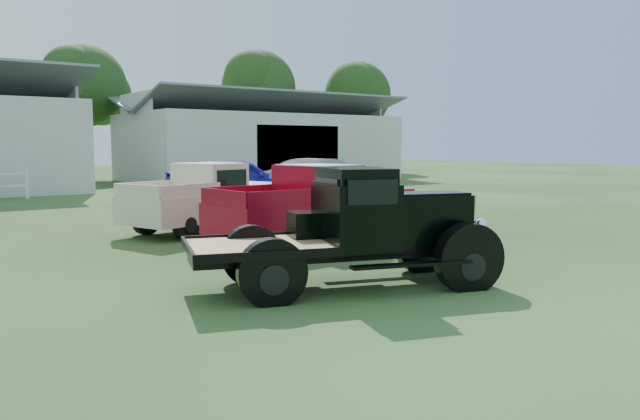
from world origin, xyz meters
TOP-DOWN VIEW (x-y plane):
  - ground at (0.00, 0.00)m, footprint 120.00×120.00m
  - shed_right at (14.00, 27.00)m, footprint 16.80×9.20m
  - tree_c at (5.00, 33.00)m, footprint 5.40×5.40m
  - tree_d at (18.00, 34.00)m, footprint 6.00×6.00m
  - tree_e at (26.00, 32.00)m, footprint 5.70×5.70m
  - vintage_flatbed at (-0.21, -0.13)m, footprint 4.95×3.18m
  - red_pickup at (1.73, 3.55)m, footprint 4.97×2.22m
  - white_pickup at (0.78, 6.89)m, footprint 4.92×3.13m
  - misc_car_blue at (4.66, 12.59)m, footprint 5.44×3.18m
  - misc_car_grey at (8.76, 12.94)m, footprint 5.16×2.51m

SIDE VIEW (x-z plane):
  - ground at x=0.00m, z-range 0.00..0.00m
  - misc_car_grey at x=8.76m, z-range 0.00..1.63m
  - white_pickup at x=0.78m, z-range 0.00..1.69m
  - misc_car_blue at x=4.66m, z-range 0.00..1.74m
  - red_pickup at x=1.73m, z-range 0.00..1.77m
  - vintage_flatbed at x=-0.21m, z-range 0.00..1.83m
  - shed_right at x=14.00m, z-range 0.00..5.20m
  - tree_c at x=5.00m, z-range 0.00..9.00m
  - tree_e at x=26.00m, z-range 0.00..9.50m
  - tree_d at x=18.00m, z-range 0.00..10.00m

